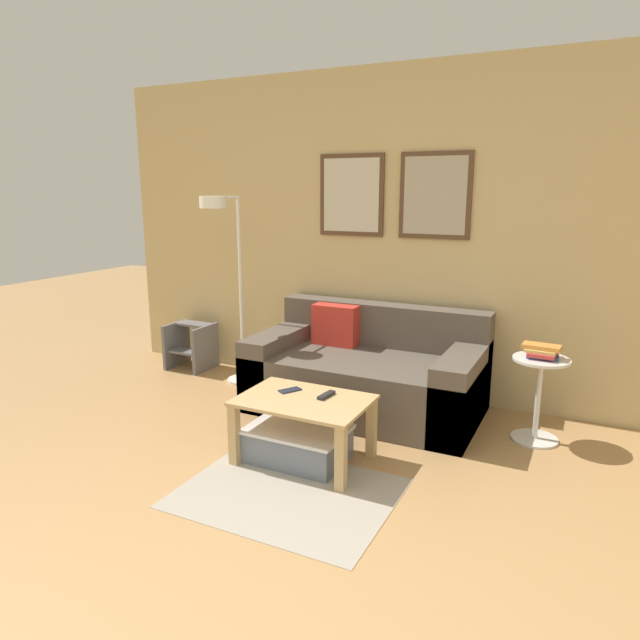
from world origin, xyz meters
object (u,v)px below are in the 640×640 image
Objects in this scene: couch at (367,374)px; side_table at (539,391)px; book_stack at (542,351)px; floor_lamp at (226,261)px; storage_bin at (298,444)px; remote_control at (326,395)px; coffee_table at (304,412)px; cell_phone at (290,390)px; step_stool at (191,345)px.

side_table is (1.22, -0.03, 0.07)m from couch.
floor_lamp is at bearing -178.56° from book_stack.
storage_bin is 4.01× the size of remote_control.
coffee_table is 1.56m from side_table.
couch is 2.15× the size of coffee_table.
remote_control reaches higher than cell_phone.
remote_control is at bearing -32.06° from floor_lamp.
storage_bin is 2.48× the size of book_stack.
book_stack is 1.73× the size of cell_phone.
side_table is 3.07m from step_stool.
book_stack reaches higher than coffee_table.
remote_control is at bearing -143.10° from side_table.
storage_bin is at bearing -38.55° from floor_lamp.
book_stack reaches higher than side_table.
cell_phone is (-1.38, -0.87, -0.21)m from book_stack.
book_stack is at bearing 37.28° from storage_bin.
cell_phone is (-0.16, -0.88, 0.13)m from couch.
floor_lamp is 1.10m from step_stool.
book_stack is 1.65m from cell_phone.
cell_phone is at bearing -100.55° from couch.
book_stack is 1.44m from remote_control.
coffee_table is 1.37× the size of side_table.
coffee_table is at bearing -133.30° from remote_control.
coffee_table is 5.20× the size of remote_control.
book_stack reaches higher than cell_phone.
side_table is 1.42m from remote_control.
couch is 2.79× the size of storage_bin.
couch is 6.92× the size of book_stack.
remote_control is (1.28, -0.80, -0.66)m from floor_lamp.
step_stool is at bearing 173.29° from couch.
book_stack reaches higher than storage_bin.
side_table is 2.34× the size of book_stack.
side_table reaches higher than cell_phone.
coffee_table is at bearing -91.37° from couch.
coffee_table is 2.17m from step_stool.
coffee_table is at bearing -142.82° from side_table.
step_stool is (-1.78, 1.20, 0.12)m from storage_bin.
step_stool is at bearing 146.90° from coffee_table.
floor_lamp is at bearing -176.50° from couch.
floor_lamp is (-1.14, 0.91, 0.96)m from storage_bin.
book_stack is (1.24, 0.95, 0.29)m from coffee_table.
step_stool is at bearing 157.10° from remote_control.
floor_lamp reaches higher than book_stack.
side_table is at bearing 1.14° from floor_lamp.
cell_phone is 2.01m from step_stool.
couch is at bearing 178.81° from side_table.
storage_bin is at bearing -93.36° from couch.
couch is at bearing 88.63° from coffee_table.
remote_control is at bearing 40.00° from coffee_table.
remote_control is at bearing -29.60° from step_stool.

